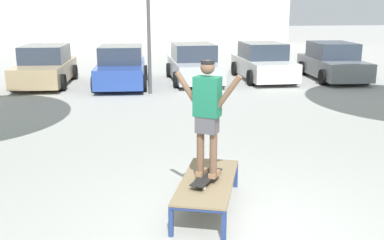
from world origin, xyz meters
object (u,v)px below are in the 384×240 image
at_px(car_tan, 45,67).
at_px(skater, 207,111).
at_px(car_silver, 194,64).
at_px(skate_box, 208,183).
at_px(car_blue, 121,67).
at_px(car_white, 263,63).
at_px(skateboard, 207,177).
at_px(car_grey, 332,62).

bearing_deg(car_tan, skater, -71.11).
bearing_deg(car_silver, skate_box, -98.06).
relative_size(car_tan, car_blue, 1.00).
relative_size(car_blue, car_white, 1.02).
distance_m(skater, car_blue, 11.30).
xyz_separation_m(skateboard, car_white, (4.54, 11.76, 0.15)).
bearing_deg(skate_box, skateboard, -108.96).
relative_size(car_silver, car_grey, 0.97).
bearing_deg(skate_box, skater, -108.73).
distance_m(skate_box, skater, 1.12).
distance_m(skate_box, car_tan, 12.40).
xyz_separation_m(car_white, car_grey, (2.86, -0.33, 0.00)).
xyz_separation_m(skate_box, car_silver, (1.65, 11.63, 0.28)).
xyz_separation_m(skater, car_white, (4.54, 11.76, -0.84)).
bearing_deg(car_blue, car_white, 5.45).
height_order(car_silver, car_grey, same).
height_order(skate_box, car_tan, car_tan).
relative_size(skateboard, car_blue, 0.18).
xyz_separation_m(skater, car_tan, (-4.04, 11.80, -0.84)).
xyz_separation_m(car_tan, car_silver, (5.71, -0.08, 0.00)).
xyz_separation_m(skater, car_silver, (1.68, 11.72, -0.84)).
xyz_separation_m(car_tan, car_white, (8.57, -0.04, 0.00)).
bearing_deg(skater, car_blue, 96.01).
relative_size(skater, car_blue, 0.39).
bearing_deg(car_grey, car_silver, 177.03).
relative_size(skateboard, car_grey, 0.18).
height_order(skate_box, skateboard, skateboard).
bearing_deg(skate_box, car_silver, 81.94).
height_order(skater, car_tan, skater).
distance_m(skateboard, car_blue, 11.28).
distance_m(skate_box, car_grey, 13.52).
distance_m(car_blue, car_grey, 8.58).
xyz_separation_m(skate_box, car_tan, (-4.07, 11.71, 0.28)).
xyz_separation_m(car_tan, car_grey, (11.44, -0.38, 0.00)).
bearing_deg(car_blue, car_grey, 1.41).
xyz_separation_m(car_silver, car_white, (2.86, 0.04, 0.00)).
bearing_deg(car_tan, skate_box, -70.84).
distance_m(car_blue, car_silver, 2.90).
xyz_separation_m(car_tan, car_blue, (2.86, -0.59, 0.00)).
bearing_deg(skateboard, car_grey, 57.07).
bearing_deg(car_white, skateboard, -111.10).
height_order(skateboard, car_grey, car_grey).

